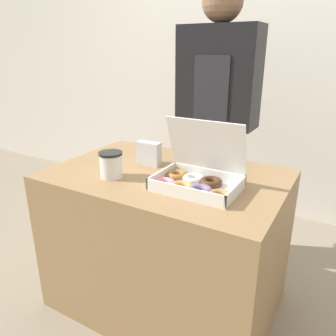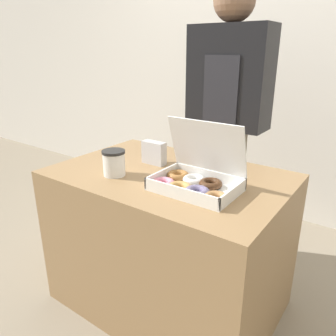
# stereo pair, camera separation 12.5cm
# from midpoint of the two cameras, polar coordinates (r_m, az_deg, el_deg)

# --- Properties ---
(ground_plane) EXTENTS (14.00, 14.00, 0.00)m
(ground_plane) POSITION_cam_midpoint_polar(r_m,az_deg,el_deg) (1.90, -2.33, -21.82)
(ground_plane) COLOR gray
(wall_back) EXTENTS (10.00, 0.05, 2.60)m
(wall_back) POSITION_cam_midpoint_polar(r_m,az_deg,el_deg) (2.64, 13.94, 20.21)
(wall_back) COLOR silver
(wall_back) RESTS_ON ground_plane
(table) EXTENTS (1.07, 0.72, 0.72)m
(table) POSITION_cam_midpoint_polar(r_m,az_deg,el_deg) (1.68, -2.51, -12.56)
(table) COLOR #99754C
(table) RESTS_ON ground_plane
(donut_box) EXTENTS (0.37, 0.24, 0.28)m
(donut_box) POSITION_cam_midpoint_polar(r_m,az_deg,el_deg) (1.34, 2.12, -2.00)
(donut_box) COLOR white
(donut_box) RESTS_ON table
(coffee_cup) EXTENTS (0.10, 0.10, 0.12)m
(coffee_cup) POSITION_cam_midpoint_polar(r_m,az_deg,el_deg) (1.48, -12.26, 0.56)
(coffee_cup) COLOR white
(coffee_cup) RESTS_ON table
(napkin_holder) EXTENTS (0.12, 0.05, 0.11)m
(napkin_holder) POSITION_cam_midpoint_polar(r_m,az_deg,el_deg) (1.62, -5.56, 2.54)
(napkin_holder) COLOR silver
(napkin_holder) RESTS_ON table
(person_customer) EXTENTS (0.44, 0.24, 1.62)m
(person_customer) POSITION_cam_midpoint_polar(r_m,az_deg,el_deg) (1.93, 6.62, 8.32)
(person_customer) COLOR gray
(person_customer) RESTS_ON ground_plane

